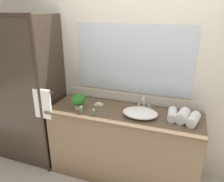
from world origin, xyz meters
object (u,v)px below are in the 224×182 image
(soap_dish, at_px, (99,104))
(amenity_bottle_shampoo, at_px, (94,113))
(sink_basin, at_px, (140,113))
(potted_plant, at_px, (78,101))
(rolled_towel_near_edge, at_px, (193,119))
(rolled_towel_middle, at_px, (183,116))
(amenity_bottle_lotion, at_px, (81,110))
(faucet, at_px, (144,105))
(rolled_towel_far_edge, at_px, (172,115))

(soap_dish, height_order, amenity_bottle_shampoo, amenity_bottle_shampoo)
(sink_basin, xyz_separation_m, potted_plant, (-0.74, -0.06, 0.07))
(rolled_towel_near_edge, relative_size, rolled_towel_middle, 1.04)
(rolled_towel_middle, bearing_deg, potted_plant, -175.02)
(potted_plant, distance_m, rolled_towel_near_edge, 1.31)
(potted_plant, distance_m, amenity_bottle_shampoo, 0.28)
(amenity_bottle_lotion, bearing_deg, amenity_bottle_shampoo, 2.01)
(sink_basin, relative_size, rolled_towel_middle, 1.83)
(faucet, distance_m, potted_plant, 0.79)
(amenity_bottle_shampoo, bearing_deg, rolled_towel_far_edge, 15.31)
(amenity_bottle_lotion, height_order, rolled_towel_middle, rolled_towel_middle)
(soap_dish, relative_size, rolled_towel_near_edge, 0.44)
(faucet, distance_m, amenity_bottle_shampoo, 0.61)
(sink_basin, height_order, rolled_towel_near_edge, rolled_towel_near_edge)
(amenity_bottle_lotion, distance_m, rolled_towel_middle, 1.13)
(rolled_towel_far_edge, bearing_deg, sink_basin, -170.60)
(rolled_towel_near_edge, bearing_deg, potted_plant, -176.89)
(amenity_bottle_lotion, xyz_separation_m, rolled_towel_far_edge, (1.00, 0.23, 0.00))
(faucet, distance_m, rolled_towel_near_edge, 0.60)
(amenity_bottle_shampoo, bearing_deg, sink_basin, 19.29)
(amenity_bottle_lotion, distance_m, rolled_towel_far_edge, 1.02)
(soap_dish, relative_size, amenity_bottle_shampoo, 1.22)
(potted_plant, distance_m, rolled_towel_far_edge, 1.10)
(soap_dish, distance_m, rolled_towel_middle, 1.01)
(soap_dish, bearing_deg, sink_basin, -12.21)
(potted_plant, relative_size, amenity_bottle_lotion, 1.98)
(potted_plant, bearing_deg, rolled_towel_near_edge, 3.11)
(amenity_bottle_lotion, height_order, rolled_towel_near_edge, rolled_towel_near_edge)
(sink_basin, distance_m, faucet, 0.20)
(faucet, bearing_deg, amenity_bottle_lotion, -150.06)
(rolled_towel_middle, xyz_separation_m, rolled_towel_far_edge, (-0.11, 0.01, -0.01))
(soap_dish, xyz_separation_m, rolled_towel_near_edge, (1.12, -0.11, 0.04))
(faucet, relative_size, rolled_towel_far_edge, 0.73)
(soap_dish, bearing_deg, rolled_towel_far_edge, -3.98)
(potted_plant, height_order, amenity_bottle_lotion, potted_plant)
(soap_dish, bearing_deg, rolled_towel_middle, -4.21)
(sink_basin, xyz_separation_m, faucet, (-0.00, 0.20, 0.01))
(amenity_bottle_lotion, xyz_separation_m, rolled_towel_middle, (1.11, 0.22, 0.01))
(sink_basin, relative_size, rolled_towel_far_edge, 1.72)
(amenity_bottle_lotion, bearing_deg, faucet, 29.94)
(faucet, relative_size, soap_dish, 1.70)
(rolled_towel_middle, height_order, rolled_towel_far_edge, rolled_towel_middle)
(sink_basin, bearing_deg, potted_plant, -175.46)
(sink_basin, distance_m, amenity_bottle_lotion, 0.67)
(sink_basin, xyz_separation_m, rolled_towel_middle, (0.46, 0.05, 0.02))
(soap_dish, distance_m, rolled_towel_far_edge, 0.90)
(faucet, distance_m, amenity_bottle_lotion, 0.75)
(potted_plant, relative_size, soap_dish, 1.91)
(potted_plant, height_order, rolled_towel_middle, potted_plant)
(faucet, relative_size, amenity_bottle_lotion, 1.76)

